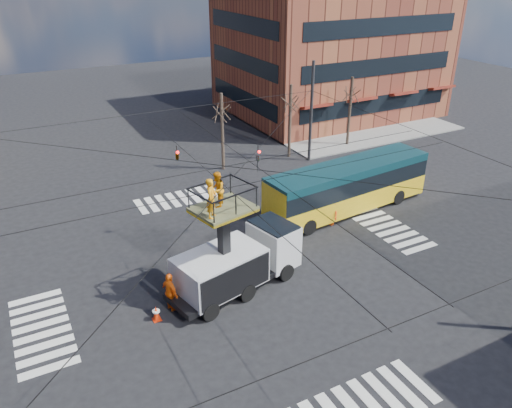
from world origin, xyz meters
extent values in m
plane|color=black|center=(0.00, 0.00, 0.00)|extent=(120.00, 120.00, 0.00)
cube|color=slate|center=(21.00, 21.00, 0.06)|extent=(18.00, 18.00, 0.12)
cube|color=maroon|center=(22.00, 24.00, 7.00)|extent=(20.00, 16.00, 14.00)
cube|color=black|center=(22.00, 16.00, 2.45)|extent=(17.00, 0.12, 1.58)
cube|color=black|center=(12.00, 24.00, 2.45)|extent=(0.12, 13.60, 1.58)
cube|color=black|center=(22.00, 16.00, 5.95)|extent=(17.00, 0.12, 1.57)
cube|color=black|center=(12.00, 24.00, 5.95)|extent=(0.12, 13.60, 1.57)
cube|color=black|center=(22.00, 16.00, 9.45)|extent=(17.00, 0.12, 1.57)
cube|color=black|center=(12.00, 24.00, 9.45)|extent=(0.12, 13.60, 1.57)
cylinder|color=#2D2D30|center=(12.00, 12.00, 4.00)|extent=(0.24, 0.24, 8.00)
cylinder|color=black|center=(0.00, 12.00, 5.70)|extent=(24.00, 0.03, 0.03)
cylinder|color=black|center=(0.00, -12.00, 5.70)|extent=(24.00, 0.03, 0.03)
cylinder|color=black|center=(12.00, 0.00, 5.70)|extent=(0.03, 24.00, 0.03)
cylinder|color=black|center=(0.00, 0.00, 5.90)|extent=(24.02, 24.02, 0.03)
cylinder|color=black|center=(0.00, 0.00, 5.90)|extent=(24.02, 24.02, 0.03)
cylinder|color=black|center=(0.00, -1.20, 5.60)|extent=(24.00, 0.03, 0.03)
cylinder|color=black|center=(0.00, 1.20, 5.60)|extent=(24.00, 0.03, 0.03)
cylinder|color=black|center=(-1.20, 0.00, 5.50)|extent=(0.03, 24.00, 0.03)
cylinder|color=black|center=(1.20, 0.00, 5.50)|extent=(0.03, 24.00, 0.03)
imported|color=black|center=(2.50, 3.00, 5.10)|extent=(0.16, 0.20, 1.00)
imported|color=black|center=(-1.50, 5.00, 5.35)|extent=(0.26, 1.24, 0.50)
cylinder|color=#382B21|center=(5.00, 13.50, 3.00)|extent=(0.24, 0.24, 6.00)
cylinder|color=#382B21|center=(11.00, 13.50, 3.00)|extent=(0.24, 0.24, 6.00)
cylinder|color=#382B21|center=(17.00, 13.50, 3.00)|extent=(0.24, 0.24, 6.00)
cube|color=black|center=(-0.98, -1.12, 0.55)|extent=(7.32, 3.75, 0.30)
cube|color=#BABCBF|center=(1.55, -0.53, 1.55)|extent=(2.30, 2.75, 2.20)
cube|color=black|center=(1.55, -0.53, 2.35)|extent=(2.09, 2.61, 0.80)
cube|color=#BABCBF|center=(-1.85, -1.33, 1.45)|extent=(4.66, 3.40, 1.80)
cylinder|color=black|center=(1.62, -1.69, 0.45)|extent=(0.96, 0.55, 0.90)
cylinder|color=black|center=(1.09, 0.55, 0.45)|extent=(0.96, 0.55, 0.90)
cylinder|color=black|center=(-0.91, -2.29, 0.45)|extent=(0.96, 0.55, 0.90)
cylinder|color=black|center=(-1.44, -0.05, 0.45)|extent=(0.96, 0.55, 0.90)
cylinder|color=black|center=(-3.05, -2.79, 0.45)|extent=(0.96, 0.55, 0.90)
cylinder|color=black|center=(-3.58, -0.56, 0.45)|extent=(0.96, 0.55, 0.90)
cube|color=black|center=(-1.56, -1.26, 3.04)|extent=(0.54, 0.54, 3.28)
cube|color=#4F5231|center=(-1.56, -1.26, 4.68)|extent=(3.01, 2.64, 0.12)
cube|color=yellow|center=(-1.56, -1.26, 4.56)|extent=(3.01, 2.64, 0.12)
imported|color=orange|center=(-2.38, -1.93, 5.64)|extent=(0.75, 0.78, 1.81)
imported|color=orange|center=(-1.73, -1.06, 5.56)|extent=(0.97, 1.02, 1.66)
cube|color=gold|center=(9.22, 3.27, 0.95)|extent=(11.91, 3.69, 1.30)
cube|color=black|center=(9.22, 3.27, 2.15)|extent=(11.90, 3.64, 1.10)
cube|color=#0B2B32|center=(9.22, 3.27, 2.95)|extent=(11.91, 3.69, 0.50)
cube|color=gold|center=(3.49, 2.73, 1.60)|extent=(0.48, 2.48, 2.80)
cube|color=gold|center=(14.95, 3.81, 1.60)|extent=(0.48, 2.48, 2.80)
cube|color=black|center=(3.44, 2.72, 0.45)|extent=(0.39, 2.60, 0.30)
cube|color=gold|center=(3.59, 2.73, 2.85)|extent=(0.25, 1.60, 0.35)
cylinder|color=black|center=(5.25, 1.71, 0.50)|extent=(1.02, 0.39, 1.00)
cylinder|color=black|center=(5.03, 4.06, 0.50)|extent=(1.02, 0.39, 1.00)
cylinder|color=black|center=(12.83, 2.42, 0.50)|extent=(1.02, 0.39, 1.00)
cylinder|color=black|center=(12.61, 4.77, 0.50)|extent=(1.02, 0.39, 1.00)
cone|color=#FE300A|center=(-5.23, -1.71, 0.38)|extent=(0.36, 0.36, 0.76)
imported|color=orange|center=(-4.37, -1.30, 0.99)|extent=(0.76, 1.24, 1.97)
imported|color=#FF4E10|center=(7.15, 2.07, 0.88)|extent=(0.70, 1.16, 1.75)
camera|label=1|loc=(-9.64, -19.88, 14.89)|focal=35.00mm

